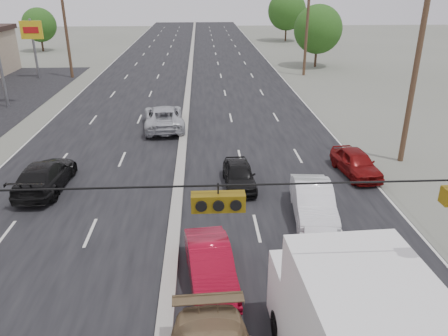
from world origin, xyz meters
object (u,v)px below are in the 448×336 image
at_px(utility_pole_right_b, 416,70).
at_px(tree_left_far, 39,25).
at_px(utility_pole_left_c, 66,28).
at_px(queue_car_b, 313,202).
at_px(red_sedan, 210,265).
at_px(queue_car_e, 356,163).
at_px(utility_pole_right_c, 307,26).
at_px(oncoming_far, 164,117).
at_px(tree_right_far, 287,11).
at_px(oncoming_near, 45,176).
at_px(pole_sign_far, 32,35).
at_px(tree_right_mid, 318,29).
at_px(queue_car_a, 239,175).

xyz_separation_m(utility_pole_right_b, tree_left_far, (-34.50, 45.00, -1.39)).
bearing_deg(utility_pole_left_c, queue_car_b, -59.52).
relative_size(utility_pole_left_c, red_sedan, 2.46).
xyz_separation_m(utility_pole_right_b, queue_car_e, (-3.26, -1.80, -4.44)).
xyz_separation_m(utility_pole_right_c, oncoming_far, (-13.90, -18.25, -4.32)).
bearing_deg(tree_right_far, oncoming_near, -111.26).
bearing_deg(utility_pole_right_b, queue_car_e, -151.05).
xyz_separation_m(queue_car_b, oncoming_near, (-12.34, 3.50, -0.03)).
bearing_deg(pole_sign_far, oncoming_near, -71.01).
xyz_separation_m(red_sedan, oncoming_far, (-2.80, 17.14, 0.12)).
bearing_deg(queue_car_e, oncoming_near, 176.54).
xyz_separation_m(utility_pole_right_c, tree_right_far, (3.50, 30.00, -0.15)).
bearing_deg(pole_sign_far, queue_car_b, -54.99).
relative_size(utility_pole_right_b, tree_right_mid, 1.40).
height_order(utility_pole_right_b, queue_car_b, utility_pole_right_b).
distance_m(tree_right_far, queue_car_e, 57.36).
relative_size(tree_right_far, queue_car_e, 2.09).
relative_size(utility_pole_right_c, queue_car_a, 2.72).
relative_size(utility_pole_right_b, oncoming_near, 2.04).
bearing_deg(oncoming_far, queue_car_e, 135.28).
bearing_deg(tree_right_mid, queue_car_a, -110.02).
height_order(queue_car_a, queue_car_e, queue_car_e).
xyz_separation_m(tree_left_far, queue_car_b, (27.88, -51.23, -2.97)).
relative_size(utility_pole_right_b, tree_right_far, 1.23).
distance_m(queue_car_b, oncoming_near, 12.83).
height_order(utility_pole_left_c, red_sedan, utility_pole_left_c).
xyz_separation_m(queue_car_a, oncoming_near, (-9.46, 0.20, 0.09)).
xyz_separation_m(tree_right_far, oncoming_near, (-22.46, -57.73, -4.25)).
bearing_deg(tree_right_far, tree_left_far, -165.26).
height_order(tree_right_far, oncoming_near, tree_right_far).
height_order(utility_pole_left_c, pole_sign_far, utility_pole_left_c).
relative_size(utility_pole_right_b, tree_left_far, 1.63).
relative_size(pole_sign_far, oncoming_far, 1.06).
bearing_deg(oncoming_near, queue_car_e, -175.29).
bearing_deg(oncoming_far, tree_right_mid, -131.13).
bearing_deg(tree_right_mid, utility_pole_left_c, -169.70).
relative_size(utility_pole_left_c, queue_car_a, 2.72).
height_order(utility_pole_right_b, tree_right_far, utility_pole_right_b).
relative_size(tree_right_far, queue_car_b, 1.81).
xyz_separation_m(utility_pole_right_c, queue_car_b, (-6.62, -31.23, -4.36)).
bearing_deg(utility_pole_left_c, pole_sign_far, -180.00).
height_order(utility_pole_right_b, tree_left_far, utility_pole_right_b).
relative_size(utility_pole_right_c, queue_car_e, 2.57).
bearing_deg(oncoming_far, red_sedan, 93.34).
height_order(red_sedan, queue_car_e, red_sedan).
distance_m(utility_pole_left_c, tree_right_mid, 27.96).
xyz_separation_m(utility_pole_right_b, oncoming_near, (-18.96, -2.73, -4.40)).
relative_size(red_sedan, queue_car_e, 1.04).
relative_size(utility_pole_left_c, pole_sign_far, 1.67).
distance_m(utility_pole_left_c, utility_pole_right_c, 25.00).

